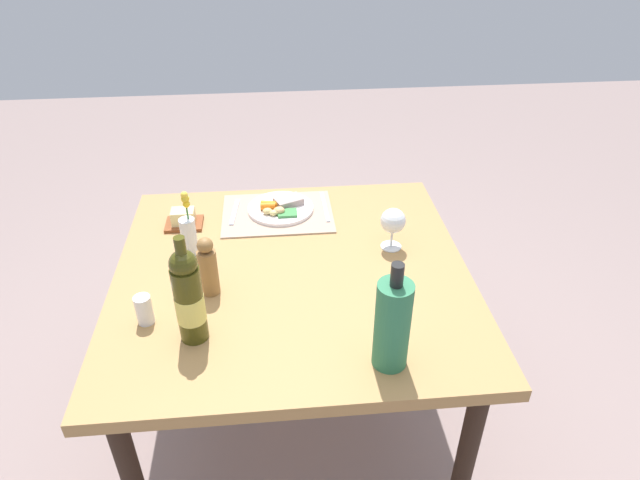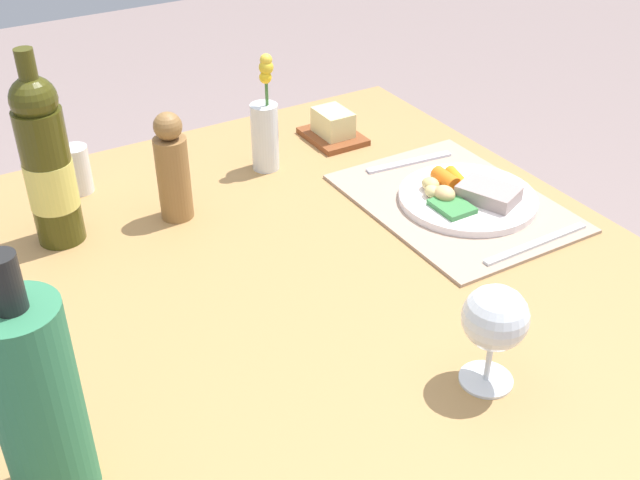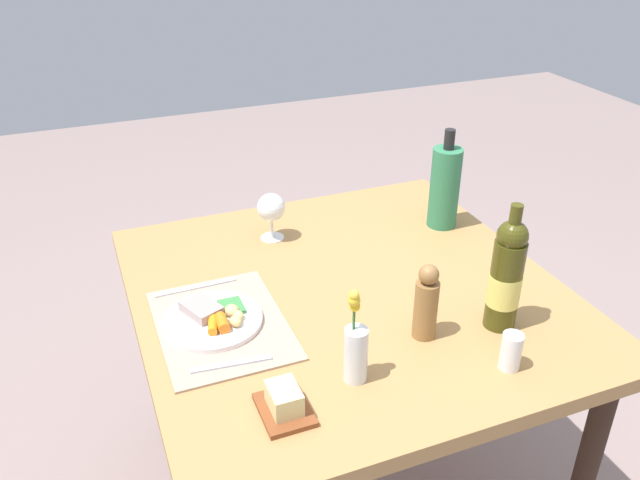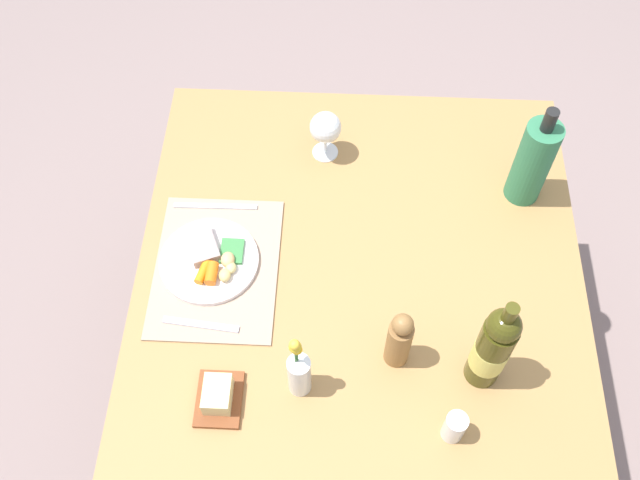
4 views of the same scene
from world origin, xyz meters
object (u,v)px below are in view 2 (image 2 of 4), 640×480
dining_table (292,315)px  dinner_plate (467,196)px  flower_vase (265,130)px  cooler_bottle (38,403)px  knife (409,162)px  pepper_mill (173,169)px  wine_bottle (47,164)px  wine_glass (495,320)px  butter_dish (333,128)px  salt_shaker (78,169)px  fork (536,243)px

dining_table → dinner_plate: (0.02, -0.37, 0.10)m
flower_vase → cooler_bottle: bearing=135.5°
knife → pepper_mill: size_ratio=0.94×
wine_bottle → pepper_mill: bearing=-99.0°
wine_glass → wine_bottle: bearing=31.3°
knife → cooler_bottle: bearing=124.1°
butter_dish → wine_glass: (-0.71, 0.20, 0.07)m
salt_shaker → cooler_bottle: 0.69m
butter_dish → cooler_bottle: bearing=129.6°
knife → cooler_bottle: 0.90m
dining_table → fork: 0.41m
dinner_plate → wine_bottle: wine_bottle is taller
dining_table → pepper_mill: bearing=19.0°
knife → flower_vase: size_ratio=0.80×
knife → wine_bottle: bearing=88.3°
dining_table → knife: size_ratio=6.19×
wine_bottle → butter_dish: bearing=-81.1°
wine_glass → wine_bottle: size_ratio=0.45×
dining_table → wine_bottle: wine_bottle is taller
fork → wine_bottle: wine_bottle is taller
wine_glass → pepper_mill: size_ratio=0.76×
fork → wine_bottle: size_ratio=0.67×
wine_glass → salt_shaker: size_ratio=1.65×
salt_shaker → pepper_mill: bearing=-145.5°
wine_glass → wine_bottle: (0.62, 0.38, 0.04)m
flower_vase → wine_bottle: 0.41m
fork → salt_shaker: size_ratio=2.45×
dinner_plate → pepper_mill: size_ratio=1.26×
fork → cooler_bottle: size_ratio=0.69×
flower_vase → wine_glass: (-0.67, 0.03, 0.02)m
fork → cooler_bottle: bearing=95.2°
dinner_plate → cooler_bottle: size_ratio=0.78×
pepper_mill → knife: bearing=-97.0°
fork → salt_shaker: 0.81m
butter_dish → fork: bearing=-172.1°
dining_table → flower_vase: size_ratio=4.94×
fork → salt_shaker: salt_shaker is taller
knife → wine_bottle: wine_bottle is taller
wine_bottle → knife: bearing=-97.6°
butter_dish → pepper_mill: bearing=107.3°
dining_table → wine_glass: 0.40m
butter_dish → pepper_mill: size_ratio=0.67×
dining_table → knife: knife is taller
fork → wine_glass: size_ratio=1.48×
flower_vase → wine_bottle: wine_bottle is taller
knife → wine_bottle: 0.66m
dinner_plate → cooler_bottle: bearing=107.7°
butter_dish → wine_bottle: 0.60m
wine_glass → butter_dish: bearing=-16.0°
butter_dish → knife: bearing=-160.1°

